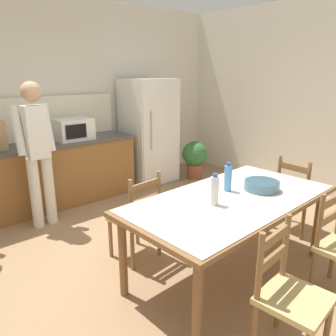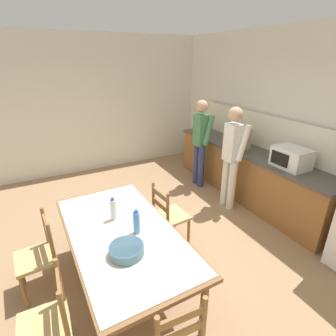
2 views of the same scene
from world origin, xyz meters
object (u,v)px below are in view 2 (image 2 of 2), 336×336
Objects in this scene: dining_table at (122,237)px; person_at_counter at (232,154)px; chair_side_near_left at (39,256)px; microwave at (291,158)px; person_at_sink at (200,139)px; serving_bowl at (127,250)px; paper_bag at (243,138)px; bottle_near_centre at (113,209)px; chair_side_near_right at (49,324)px; bottle_off_centre at (137,222)px; chair_side_far_left at (169,216)px.

person_at_counter is (-0.88, 2.17, 0.28)m from dining_table.
dining_table is at bearing 57.40° from chair_side_near_left.
person_at_sink reaches higher than microwave.
person_at_counter is (-1.23, 2.24, 0.15)m from serving_bowl.
person_at_sink is at bearing -142.04° from paper_bag.
bottle_near_centre is 0.16× the size of person_at_sink.
person_at_counter is at bearing 116.41° from chair_side_near_right.
serving_bowl is 0.18× the size of person_at_counter.
bottle_off_centre is at bearing -137.05° from person_at_sink.
chair_side_far_left is 1.54m from person_at_counter.
dining_table is 2.36m from person_at_counter.
bottle_off_centre reaches higher than chair_side_near_right.
person_at_sink is at bearing 125.60° from bottle_near_centre.
bottle_off_centre is (0.27, -2.56, -0.16)m from microwave.
bottle_off_centre is 1.10m from chair_side_near_right.
person_at_sink is (-1.40, 3.01, 0.52)m from chair_side_near_left.
microwave is 0.55× the size of chair_side_near_left.
person_at_counter is (-0.63, 2.18, 0.08)m from bottle_near_centre.
bottle_near_centre is at bearing 72.56° from chair_side_near_left.
microwave is 0.29× the size of person_at_counter.
person_at_counter is at bearing 115.61° from bottle_off_centre.
serving_bowl is at bearing -79.26° from microwave.
bottle_off_centre is (1.29, -2.55, -0.19)m from paper_bag.
bottle_near_centre is at bearing -178.48° from dining_table.
chair_side_far_left and chair_side_near_right have the same top height.
microwave reaches higher than bottle_near_centre.
microwave is at bearing -104.04° from chair_side_far_left.
chair_side_near_right is (0.12, -0.73, -0.38)m from serving_bowl.
bottle_off_centre is at bearing 53.74° from dining_table.
chair_side_near_left is 3.07m from person_at_counter.
serving_bowl is at bearing 128.25° from chair_side_far_left.
person_at_counter is at bearing -58.60° from paper_bag.
bottle_near_centre is (-0.25, -0.01, 0.20)m from dining_table.
bottle_off_centre is 1.18m from chair_side_near_left.
microwave is 2.82m from serving_bowl.
chair_side_near_right is (0.72, -0.79, -0.45)m from bottle_near_centre.
microwave reaches higher than chair_side_near_right.
chair_side_near_left is (-0.26, -3.51, -0.61)m from microwave.
person_at_counter reaches higher than microwave.
serving_bowl is at bearing -38.02° from bottle_off_centre.
paper_bag reaches higher than dining_table.
person_at_counter reaches higher than serving_bowl.
microwave reaches higher than chair_side_far_left.
person_at_counter is at bearing 93.70° from chair_side_near_left.
chair_side_near_right is (0.64, -3.49, -0.61)m from microwave.
bottle_off_centre is 0.98m from chair_side_far_left.
bottle_off_centre is 0.16× the size of person_at_sink.
chair_side_near_left is (-0.90, -0.02, 0.00)m from chair_side_near_right.
serving_bowl is 1.15m from chair_side_near_left.
paper_bag is at bearing 119.31° from serving_bowl.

